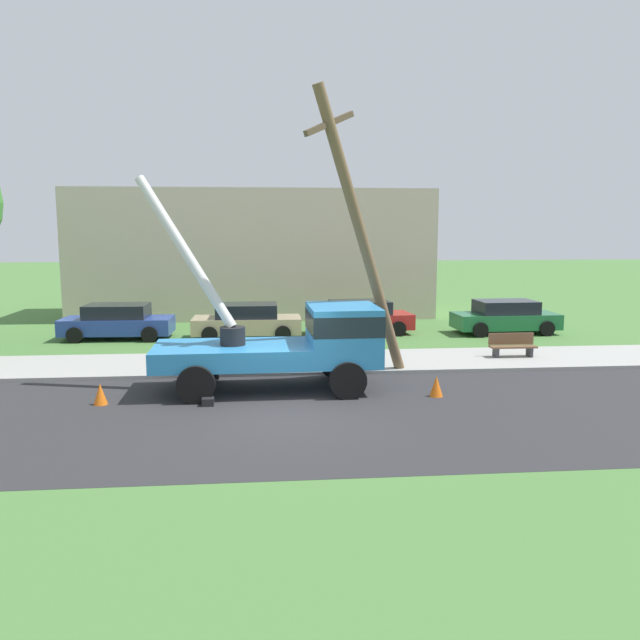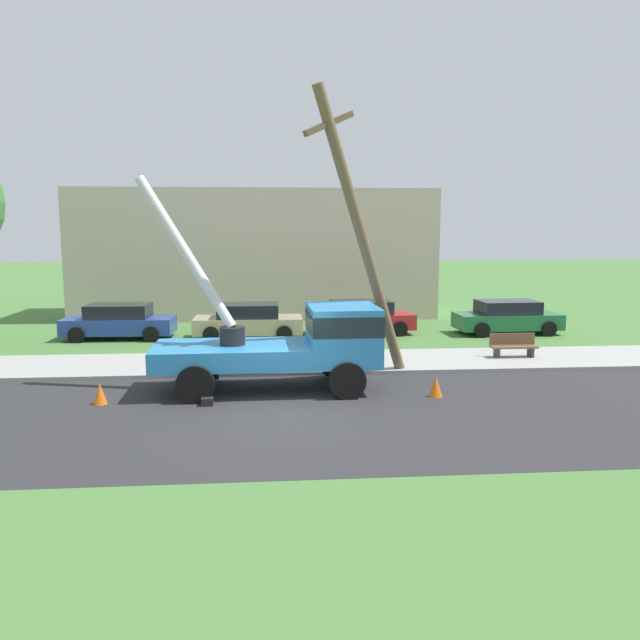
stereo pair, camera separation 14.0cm
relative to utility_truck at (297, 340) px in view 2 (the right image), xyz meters
name	(u,v)px [view 2 (the right image)]	position (x,y,z in m)	size (l,w,h in m)	color
ground_plane	(277,334)	(-0.39, 9.48, -1.41)	(120.00, 120.00, 0.00)	#477538
road_asphalt	(286,415)	(-0.39, -2.52, -1.40)	(80.00, 8.17, 0.01)	#2B2B2D
sidewalk_strip	(281,363)	(-0.39, 3.31, -1.36)	(80.00, 3.48, 0.10)	#9E9E99
utility_truck	(297,340)	(0.00, 0.00, 0.00)	(6.81, 3.21, 5.98)	#2D84C6
leaning_utility_pole	(361,235)	(1.94, 0.95, 2.90)	(3.44, 2.55, 8.43)	brown
traffic_cone_ahead	(436,386)	(3.69, -1.18, -1.13)	(0.36, 0.36, 0.56)	orange
traffic_cone_behind	(100,394)	(-5.13, -1.17, -1.13)	(0.36, 0.36, 0.56)	orange
parked_sedan_blue	(119,321)	(-6.85, 8.80, -0.70)	(4.45, 2.10, 1.42)	#263F99
parked_sedan_tan	(248,321)	(-1.59, 8.48, -0.70)	(4.41, 2.04, 1.42)	tan
parked_sedan_red	(361,317)	(3.21, 9.15, -0.70)	(4.53, 2.25, 1.42)	#B21E1E
parked_sedan_green	(507,317)	(9.46, 8.68, -0.70)	(4.45, 2.10, 1.42)	#1E6638
park_bench	(513,346)	(7.63, 3.37, -0.95)	(1.60, 0.45, 0.90)	brown
lowrise_building_backdrop	(256,253)	(-1.34, 16.15, 1.79)	(18.00, 6.00, 6.40)	beige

